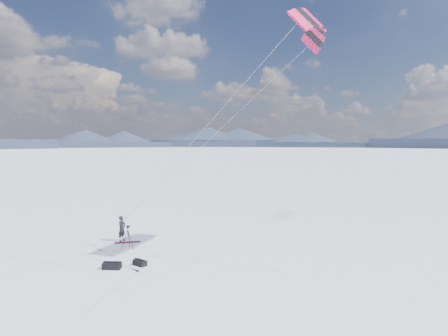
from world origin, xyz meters
The scene contains 9 objects.
ground centered at (0.00, 0.00, 0.00)m, with size 1800.00×1800.00×0.00m, color white.
horizon_hills centered at (0.00, 0.00, 3.84)m, with size 704.00×704.42×9.18m.
snow_tracks centered at (-0.41, -0.64, 0.00)m, with size 17.62×14.39×0.01m.
snowkiter centered at (-1.55, 1.80, 0.00)m, with size 0.58×0.38×1.59m, color black.
snowboard centered at (-0.99, 1.69, 0.02)m, with size 1.55×0.29×0.04m, color maroon.
tripod centered at (-0.03, 0.73, 0.89)m, with size 0.64×0.73×1.38m.
gear_bag_a centered at (1.69, -2.22, 0.17)m, with size 0.97×0.74×0.39m.
gear_bag_b centered at (2.53, -1.16, 0.15)m, with size 0.77×0.45×0.33m.
power_kite centered at (9.64, 3.73, 11.90)m, with size 12.34×4.98×11.56m.
Camera 1 is at (15.21, -15.24, 6.32)m, focal length 30.00 mm.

